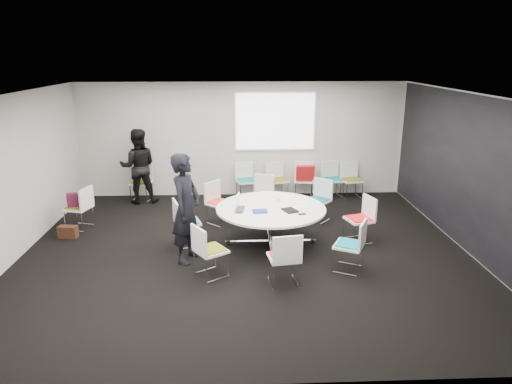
{
  "coord_description": "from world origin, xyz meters",
  "views": [
    {
      "loc": [
        -0.15,
        -7.62,
        3.46
      ],
      "look_at": [
        0.2,
        0.4,
        1.0
      ],
      "focal_mm": 32.0,
      "sensor_mm": 36.0,
      "label": 1
    }
  ],
  "objects_px": {
    "conference_table": "(271,218)",
    "chair_ring_g": "(284,268)",
    "chair_back_a": "(246,187)",
    "person_back": "(138,166)",
    "chair_person_back": "(142,189)",
    "chair_back_d": "(332,186)",
    "chair_back_e": "(351,187)",
    "laptop": "(243,210)",
    "chair_back_b": "(277,187)",
    "chair_back_c": "(303,187)",
    "maroon_bag": "(77,199)",
    "chair_ring_f": "(210,260)",
    "chair_ring_c": "(261,203)",
    "person_main": "(186,208)",
    "chair_ring_a": "(359,228)",
    "chair_spare_left": "(80,216)",
    "brown_bag": "(68,232)",
    "cup": "(278,200)",
    "chair_ring_d": "(219,211)",
    "chair_ring_h": "(349,255)",
    "chair_ring_e": "(187,231)",
    "chair_ring_b": "(318,208)"
  },
  "relations": [
    {
      "from": "conference_table",
      "to": "chair_ring_g",
      "type": "distance_m",
      "value": 1.58
    },
    {
      "from": "chair_back_a",
      "to": "person_back",
      "type": "relative_size",
      "value": 0.49
    },
    {
      "from": "chair_person_back",
      "to": "chair_back_d",
      "type": "bearing_deg",
      "value": -167.97
    },
    {
      "from": "chair_back_e",
      "to": "laptop",
      "type": "relative_size",
      "value": 2.41
    },
    {
      "from": "chair_back_e",
      "to": "chair_back_b",
      "type": "bearing_deg",
      "value": -10.7
    },
    {
      "from": "chair_back_c",
      "to": "maroon_bag",
      "type": "xyz_separation_m",
      "value": [
        -4.88,
        -1.88,
        0.34
      ]
    },
    {
      "from": "chair_ring_f",
      "to": "maroon_bag",
      "type": "relative_size",
      "value": 2.2
    },
    {
      "from": "chair_back_a",
      "to": "chair_back_d",
      "type": "relative_size",
      "value": 1.0
    },
    {
      "from": "chair_ring_c",
      "to": "chair_back_d",
      "type": "relative_size",
      "value": 1.0
    },
    {
      "from": "chair_back_c",
      "to": "person_main",
      "type": "distance_m",
      "value": 4.34
    },
    {
      "from": "laptop",
      "to": "person_main",
      "type": "bearing_deg",
      "value": 125.33
    },
    {
      "from": "chair_ring_a",
      "to": "chair_back_e",
      "type": "xyz_separation_m",
      "value": [
        0.53,
        2.76,
        0.0
      ]
    },
    {
      "from": "chair_back_d",
      "to": "chair_spare_left",
      "type": "xyz_separation_m",
      "value": [
        -5.58,
        -1.88,
        0.0
      ]
    },
    {
      "from": "chair_back_a",
      "to": "laptop",
      "type": "bearing_deg",
      "value": 73.79
    },
    {
      "from": "person_back",
      "to": "maroon_bag",
      "type": "bearing_deg",
      "value": 52.94
    },
    {
      "from": "laptop",
      "to": "brown_bag",
      "type": "xyz_separation_m",
      "value": [
        -3.4,
        0.62,
        -0.62
      ]
    },
    {
      "from": "chair_person_back",
      "to": "brown_bag",
      "type": "relative_size",
      "value": 2.44
    },
    {
      "from": "chair_ring_a",
      "to": "chair_back_d",
      "type": "distance_m",
      "value": 2.8
    },
    {
      "from": "chair_ring_g",
      "to": "chair_back_d",
      "type": "distance_m",
      "value": 4.72
    },
    {
      "from": "chair_ring_a",
      "to": "chair_back_a",
      "type": "distance_m",
      "value": 3.49
    },
    {
      "from": "chair_ring_g",
      "to": "brown_bag",
      "type": "xyz_separation_m",
      "value": [
        -4.01,
        2.04,
        -0.16
      ]
    },
    {
      "from": "chair_back_e",
      "to": "chair_ring_g",
      "type": "bearing_deg",
      "value": 54.9
    },
    {
      "from": "chair_ring_g",
      "to": "chair_back_b",
      "type": "relative_size",
      "value": 1.0
    },
    {
      "from": "chair_ring_f",
      "to": "cup",
      "type": "height_order",
      "value": "chair_ring_f"
    },
    {
      "from": "chair_ring_g",
      "to": "chair_back_a",
      "type": "xyz_separation_m",
      "value": [
        -0.48,
        4.42,
        0.0
      ]
    },
    {
      "from": "chair_back_e",
      "to": "cup",
      "type": "distance_m",
      "value": 3.27
    },
    {
      "from": "chair_ring_f",
      "to": "chair_ring_d",
      "type": "bearing_deg",
      "value": 145.49
    },
    {
      "from": "chair_ring_g",
      "to": "maroon_bag",
      "type": "relative_size",
      "value": 2.2
    },
    {
      "from": "chair_ring_c",
      "to": "chair_ring_g",
      "type": "distance_m",
      "value": 3.2
    },
    {
      "from": "chair_ring_d",
      "to": "chair_spare_left",
      "type": "relative_size",
      "value": 1.0
    },
    {
      "from": "chair_back_b",
      "to": "cup",
      "type": "relative_size",
      "value": 9.78
    },
    {
      "from": "chair_back_e",
      "to": "maroon_bag",
      "type": "bearing_deg",
      "value": 7.65
    },
    {
      "from": "chair_ring_d",
      "to": "chair_back_c",
      "type": "relative_size",
      "value": 1.0
    },
    {
      "from": "chair_ring_c",
      "to": "chair_ring_h",
      "type": "distance_m",
      "value": 3.06
    },
    {
      "from": "brown_bag",
      "to": "chair_person_back",
      "type": "bearing_deg",
      "value": 67.24
    },
    {
      "from": "chair_back_a",
      "to": "person_main",
      "type": "relative_size",
      "value": 0.47
    },
    {
      "from": "brown_bag",
      "to": "chair_ring_c",
      "type": "bearing_deg",
      "value": 16.84
    },
    {
      "from": "chair_ring_a",
      "to": "chair_ring_e",
      "type": "height_order",
      "value": "same"
    },
    {
      "from": "person_main",
      "to": "maroon_bag",
      "type": "height_order",
      "value": "person_main"
    },
    {
      "from": "chair_ring_b",
      "to": "person_main",
      "type": "distance_m",
      "value": 3.25
    },
    {
      "from": "chair_ring_f",
      "to": "conference_table",
      "type": "bearing_deg",
      "value": 106.49
    },
    {
      "from": "person_main",
      "to": "chair_spare_left",
      "type": "bearing_deg",
      "value": 74.36
    },
    {
      "from": "chair_back_c",
      "to": "chair_back_d",
      "type": "height_order",
      "value": "same"
    },
    {
      "from": "chair_ring_d",
      "to": "chair_ring_g",
      "type": "bearing_deg",
      "value": 63.7
    },
    {
      "from": "chair_ring_b",
      "to": "chair_ring_f",
      "type": "relative_size",
      "value": 1.0
    },
    {
      "from": "chair_back_a",
      "to": "person_back",
      "type": "distance_m",
      "value": 2.63
    },
    {
      "from": "chair_ring_b",
      "to": "chair_ring_d",
      "type": "distance_m",
      "value": 2.1
    },
    {
      "from": "chair_back_b",
      "to": "chair_person_back",
      "type": "xyz_separation_m",
      "value": [
        -3.32,
        -0.05,
        0.0
      ]
    },
    {
      "from": "chair_back_a",
      "to": "chair_ring_f",
      "type": "bearing_deg",
      "value": 66.98
    },
    {
      "from": "chair_ring_e",
      "to": "chair_ring_d",
      "type": "bearing_deg",
      "value": 135.17
    }
  ]
}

